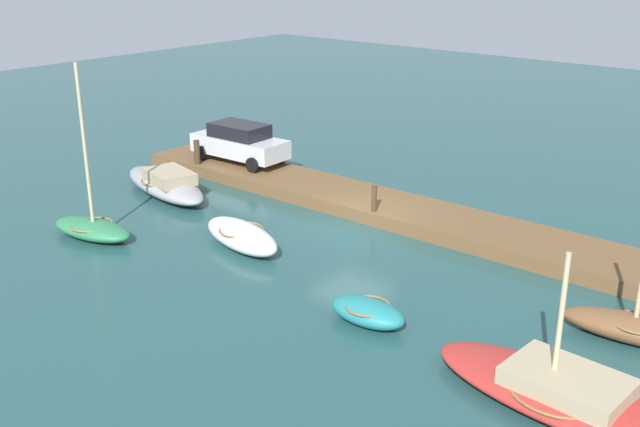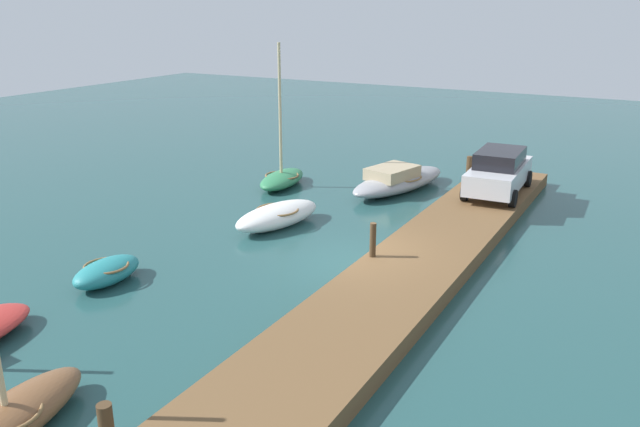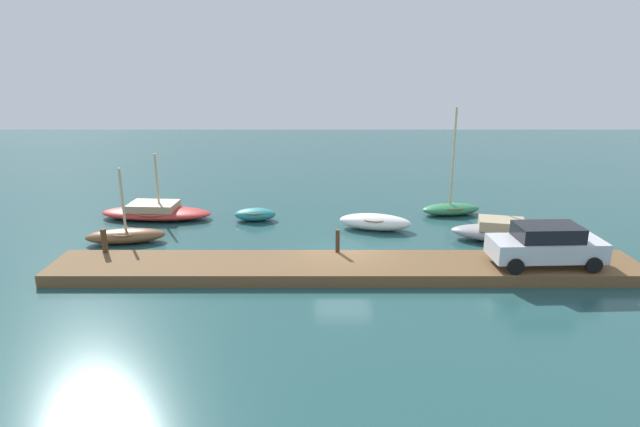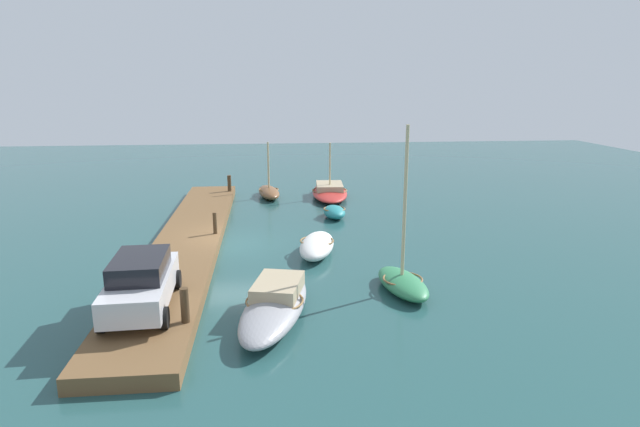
% 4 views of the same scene
% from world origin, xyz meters
% --- Properties ---
extents(ground_plane, '(84.00, 84.00, 0.00)m').
position_xyz_m(ground_plane, '(0.00, 0.00, 0.00)').
color(ground_plane, '#234C4C').
extents(dock_platform, '(23.99, 2.86, 0.48)m').
position_xyz_m(dock_platform, '(0.00, -1.95, 0.24)').
color(dock_platform, brown).
rests_on(dock_platform, ground_plane).
extents(dinghy_teal, '(2.24, 1.27, 0.66)m').
position_xyz_m(dinghy_teal, '(-4.56, 5.36, 0.34)').
color(dinghy_teal, teal).
rests_on(dinghy_teal, ground_plane).
extents(rowboat_brown, '(3.83, 1.80, 3.63)m').
position_xyz_m(rowboat_brown, '(-10.32, 1.76, 0.37)').
color(rowboat_brown, brown).
rests_on(rowboat_brown, ground_plane).
extents(rowboat_green, '(3.46, 1.86, 5.96)m').
position_xyz_m(rowboat_green, '(6.30, 6.47, 0.39)').
color(rowboat_green, '#2D7A4C').
rests_on(rowboat_green, ground_plane).
extents(rowboat_white, '(3.89, 2.20, 0.80)m').
position_xyz_m(rowboat_white, '(1.77, 3.80, 0.41)').
color(rowboat_white, white).
rests_on(rowboat_white, ground_plane).
extents(motorboat_grey, '(5.88, 3.07, 1.10)m').
position_xyz_m(motorboat_grey, '(8.03, 1.88, 0.47)').
color(motorboat_grey, '#939399').
rests_on(motorboat_grey, ground_plane).
extents(sailboat_red, '(6.20, 2.64, 3.59)m').
position_xyz_m(sailboat_red, '(-10.05, 5.74, 0.38)').
color(sailboat_red, '#B72D28').
rests_on(sailboat_red, ground_plane).
extents(mooring_post_west, '(0.24, 0.24, 1.03)m').
position_xyz_m(mooring_post_west, '(-10.28, -0.77, 1.00)').
color(mooring_post_west, '#47331E').
rests_on(mooring_post_west, dock_platform).
extents(mooring_post_mid_west, '(0.18, 0.18, 1.01)m').
position_xyz_m(mooring_post_mid_west, '(-0.30, -0.77, 0.99)').
color(mooring_post_mid_west, '#47331E').
rests_on(mooring_post_mid_west, dock_platform).
extents(mooring_post_mid_east, '(0.25, 0.25, 1.06)m').
position_xyz_m(mooring_post_mid_east, '(9.12, -0.77, 1.01)').
color(mooring_post_mid_east, '#47331E').
rests_on(mooring_post_mid_east, dock_platform).
extents(parked_car, '(4.47, 2.11, 1.69)m').
position_xyz_m(parked_car, '(7.98, -2.23, 1.35)').
color(parked_car, silver).
rests_on(parked_car, dock_platform).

